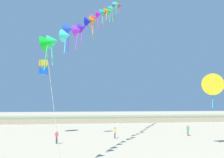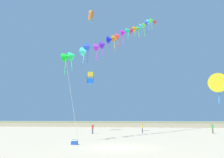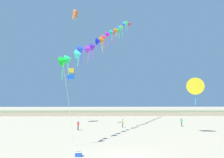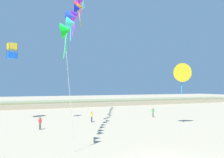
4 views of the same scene
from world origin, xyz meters
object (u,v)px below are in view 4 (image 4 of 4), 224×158
(person_near_left, at_px, (153,112))
(large_kite_mid_trail, at_px, (12,51))
(large_kite_low_lead, at_px, (181,73))
(person_near_right, at_px, (92,116))
(person_mid_center, at_px, (40,122))

(person_near_left, xyz_separation_m, large_kite_mid_trail, (-21.93, 4.98, 9.67))
(large_kite_low_lead, xyz_separation_m, large_kite_mid_trail, (-21.26, 12.99, 3.48))
(person_near_left, xyz_separation_m, person_near_right, (-11.22, -1.00, -0.01))
(person_near_left, relative_size, large_kite_mid_trail, 0.67)
(person_mid_center, relative_size, large_kite_mid_trail, 0.64)
(large_kite_low_lead, bearing_deg, person_mid_center, 168.18)
(person_near_left, height_order, large_kite_low_lead, large_kite_low_lead)
(person_near_left, xyz_separation_m, large_kite_low_lead, (-0.67, -8.01, 6.19))
(person_near_right, bearing_deg, person_near_left, 5.09)
(person_near_right, bearing_deg, person_mid_center, -157.18)
(person_mid_center, height_order, large_kite_mid_trail, large_kite_mid_trail)
(person_near_left, relative_size, person_mid_center, 1.04)
(person_mid_center, bearing_deg, person_near_right, 22.82)
(person_near_right, relative_size, person_mid_center, 1.04)
(person_mid_center, xyz_separation_m, large_kite_low_lead, (18.18, -3.80, 6.23))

